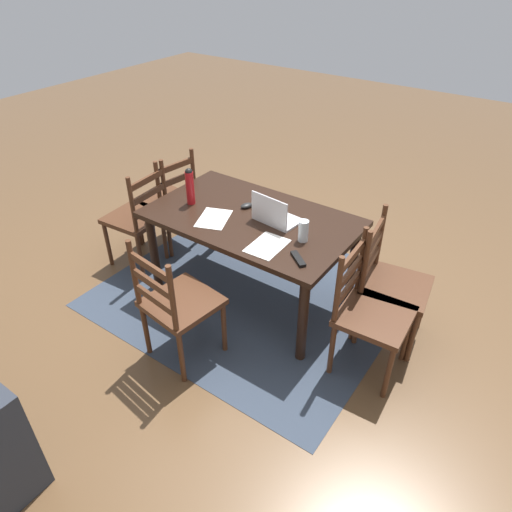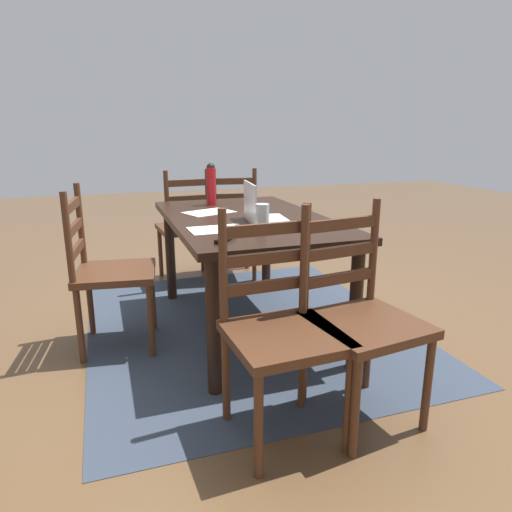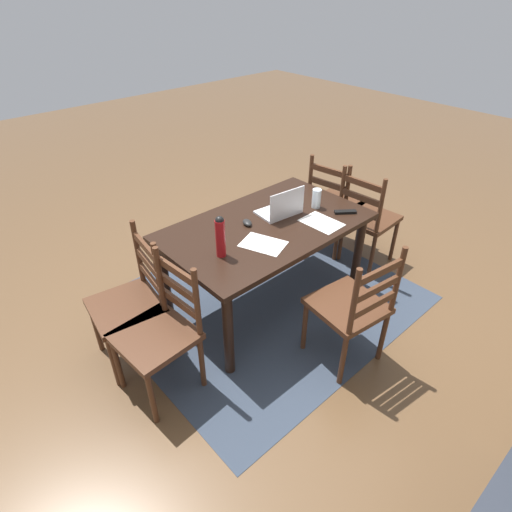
# 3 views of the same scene
# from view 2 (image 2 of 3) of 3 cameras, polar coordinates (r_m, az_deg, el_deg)

# --- Properties ---
(ground_plane) EXTENTS (14.00, 14.00, 0.00)m
(ground_plane) POSITION_cam_2_polar(r_m,az_deg,el_deg) (3.06, -1.13, -8.73)
(ground_plane) COLOR brown
(area_rug) EXTENTS (2.27, 1.98, 0.01)m
(area_rug) POSITION_cam_2_polar(r_m,az_deg,el_deg) (3.06, -1.13, -8.68)
(area_rug) COLOR #333D4C
(area_rug) RESTS_ON ground
(dining_table) EXTENTS (1.54, 0.92, 0.73)m
(dining_table) POSITION_cam_2_polar(r_m,az_deg,el_deg) (2.86, -1.20, 3.12)
(dining_table) COLOR black
(dining_table) RESTS_ON ground
(chair_far_head) EXTENTS (0.49, 0.49, 0.95)m
(chair_far_head) POSITION_cam_2_polar(r_m,az_deg,el_deg) (2.78, -17.80, -1.81)
(chair_far_head) COLOR #4C2B19
(chair_far_head) RESTS_ON ground
(chair_right_near) EXTENTS (0.50, 0.50, 0.95)m
(chair_right_near) POSITION_cam_2_polar(r_m,az_deg,el_deg) (3.94, -3.32, 3.85)
(chair_right_near) COLOR #4C2B19
(chair_right_near) RESTS_ON ground
(chair_left_near) EXTENTS (0.50, 0.50, 0.95)m
(chair_left_near) POSITION_cam_2_polar(r_m,az_deg,el_deg) (2.05, 12.69, -7.58)
(chair_left_near) COLOR #4C2B19
(chair_left_near) RESTS_ON ground
(chair_right_far) EXTENTS (0.47, 0.47, 0.95)m
(chair_right_far) POSITION_cam_2_polar(r_m,az_deg,el_deg) (3.86, -8.49, 3.47)
(chair_right_far) COLOR #4C2B19
(chair_right_far) RESTS_ON ground
(chair_left_far) EXTENTS (0.46, 0.46, 0.95)m
(chair_left_far) POSITION_cam_2_polar(r_m,az_deg,el_deg) (1.90, 3.07, -9.14)
(chair_left_far) COLOR #4C2B19
(chair_left_far) RESTS_ON ground
(laptop) EXTENTS (0.34, 0.25, 0.23)m
(laptop) POSITION_cam_2_polar(r_m,az_deg,el_deg) (2.66, 0.52, 5.47)
(laptop) COLOR silver
(laptop) RESTS_ON dining_table
(water_bottle) EXTENTS (0.06, 0.06, 0.29)m
(water_bottle) POSITION_cam_2_polar(r_m,az_deg,el_deg) (3.27, -5.57, 8.92)
(water_bottle) COLOR #A81419
(water_bottle) RESTS_ON dining_table
(drinking_glass) EXTENTS (0.07, 0.07, 0.15)m
(drinking_glass) POSITION_cam_2_polar(r_m,az_deg,el_deg) (2.36, 0.77, 4.62)
(drinking_glass) COLOR silver
(drinking_glass) RESTS_ON dining_table
(computer_mouse) EXTENTS (0.09, 0.11, 0.03)m
(computer_mouse) POSITION_cam_2_polar(r_m,az_deg,el_deg) (2.97, -0.16, 5.70)
(computer_mouse) COLOR black
(computer_mouse) RESTS_ON dining_table
(tv_remote) EXTENTS (0.16, 0.14, 0.02)m
(tv_remote) POSITION_cam_2_polar(r_m,az_deg,el_deg) (2.22, -3.80, 2.15)
(tv_remote) COLOR black
(tv_remote) RESTS_ON dining_table
(paper_stack_left) EXTENTS (0.22, 0.30, 0.00)m
(paper_stack_left) POSITION_cam_2_polar(r_m,az_deg,el_deg) (2.47, -4.80, 3.30)
(paper_stack_left) COLOR white
(paper_stack_left) RESTS_ON dining_table
(paper_stack_right) EXTENTS (0.30, 0.35, 0.00)m
(paper_stack_right) POSITION_cam_2_polar(r_m,az_deg,el_deg) (2.99, -5.83, 5.40)
(paper_stack_right) COLOR white
(paper_stack_right) RESTS_ON dining_table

